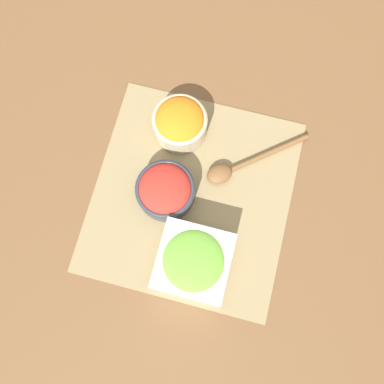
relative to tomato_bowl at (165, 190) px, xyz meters
name	(u,v)px	position (x,y,z in m)	size (l,w,h in m)	color
ground_plane	(192,195)	(-0.01, 0.06, -0.04)	(3.00, 3.00, 0.00)	brown
placemat	(192,195)	(-0.01, 0.06, -0.04)	(0.46, 0.44, 0.00)	#937F56
tomato_bowl	(165,190)	(0.00, 0.00, 0.00)	(0.13, 0.13, 0.07)	#333842
lettuce_bowl	(193,261)	(0.13, 0.10, 0.00)	(0.15, 0.15, 0.08)	white
carrot_bowl	(180,122)	(-0.16, -0.01, 0.00)	(0.12, 0.12, 0.08)	beige
wooden_spoon	(234,168)	(-0.09, 0.13, -0.03)	(0.18, 0.22, 0.02)	brown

